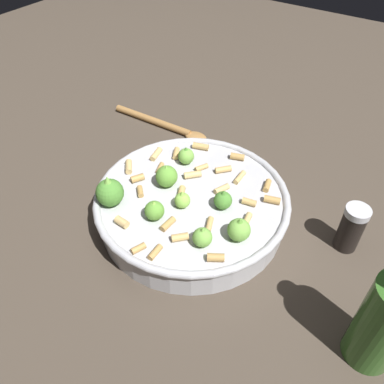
% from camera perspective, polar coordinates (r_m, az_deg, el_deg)
% --- Properties ---
extents(ground_plane, '(2.40, 2.40, 0.00)m').
position_cam_1_polar(ground_plane, '(0.70, -0.00, -3.76)').
color(ground_plane, '#42382D').
extents(cooking_pan, '(0.34, 0.34, 0.11)m').
position_cam_1_polar(cooking_pan, '(0.68, -0.17, -1.82)').
color(cooking_pan, '#B7B7BC').
rests_on(cooking_pan, ground).
extents(pepper_shaker, '(0.04, 0.04, 0.09)m').
position_cam_1_polar(pepper_shaker, '(0.68, 22.46, -4.93)').
color(pepper_shaker, black).
rests_on(pepper_shaker, ground).
extents(wooden_spoon, '(0.25, 0.04, 0.02)m').
position_cam_1_polar(wooden_spoon, '(0.92, -4.05, 9.84)').
color(wooden_spoon, '#9E703D').
rests_on(wooden_spoon, ground).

